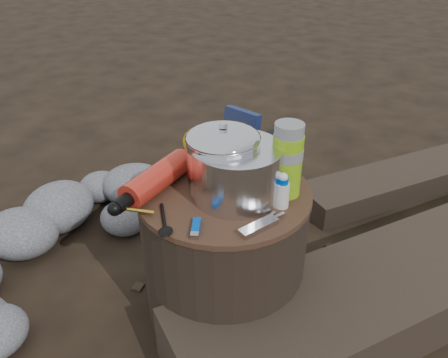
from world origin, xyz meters
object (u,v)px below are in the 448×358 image
(fuel_bottle, at_px, (156,179))
(travel_mug, at_px, (277,152))
(camping_pot, at_px, (223,160))
(stump, at_px, (224,253))
(thermos, at_px, (287,160))

(fuel_bottle, relative_size, travel_mug, 2.80)
(camping_pot, distance_m, fuel_bottle, 0.19)
(fuel_bottle, distance_m, travel_mug, 0.37)
(stump, height_order, thermos, thermos)
(stump, height_order, travel_mug, travel_mug)
(camping_pot, bearing_deg, travel_mug, 56.32)
(thermos, bearing_deg, stump, -166.69)
(camping_pot, xyz_separation_m, travel_mug, (0.11, 0.17, -0.04))
(stump, distance_m, camping_pot, 0.32)
(camping_pot, relative_size, fuel_bottle, 0.63)
(stump, bearing_deg, fuel_bottle, -163.68)
(fuel_bottle, distance_m, thermos, 0.36)
(thermos, xyz_separation_m, travel_mug, (-0.05, 0.13, -0.05))
(thermos, relative_size, travel_mug, 1.87)
(stump, distance_m, fuel_bottle, 0.32)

